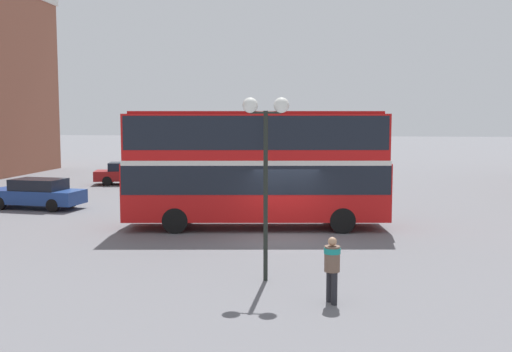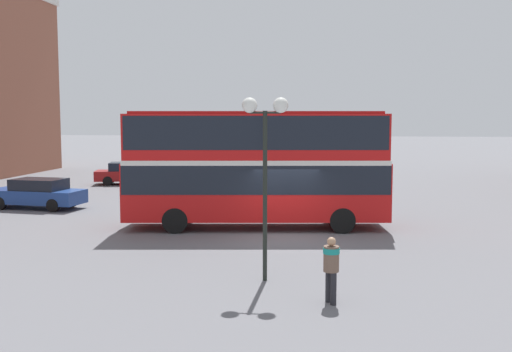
{
  "view_description": "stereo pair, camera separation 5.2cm",
  "coord_description": "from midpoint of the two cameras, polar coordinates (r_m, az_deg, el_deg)",
  "views": [
    {
      "loc": [
        1.68,
        -21.99,
        4.48
      ],
      "look_at": [
        -1.32,
        1.75,
        2.12
      ],
      "focal_mm": 42.0,
      "sensor_mm": 36.0,
      "label": 1
    },
    {
      "loc": [
        1.73,
        -21.98,
        4.48
      ],
      "look_at": [
        -1.32,
        1.75,
        2.12
      ],
      "focal_mm": 42.0,
      "sensor_mm": 36.0,
      "label": 2
    }
  ],
  "objects": [
    {
      "name": "ground_plane",
      "position": [
        22.5,
        2.72,
        -5.85
      ],
      "size": [
        240.0,
        240.0,
        0.0
      ],
      "primitive_type": "plane",
      "color": "slate"
    },
    {
      "name": "double_decker_bus",
      "position": [
        23.99,
        -0.06,
        1.37
      ],
      "size": [
        10.67,
        3.83,
        4.71
      ],
      "rotation": [
        0.0,
        0.0,
        0.13
      ],
      "color": "red",
      "rests_on": "ground_plane"
    },
    {
      "name": "pedestrian_foreground",
      "position": [
        14.61,
        7.16,
        -8.21
      ],
      "size": [
        0.54,
        0.54,
        1.62
      ],
      "rotation": [
        0.0,
        0.0,
        3.66
      ],
      "color": "#232328",
      "rests_on": "ground_plane"
    },
    {
      "name": "parked_car_kerb_near",
      "position": [
        34.49,
        -1.5,
        -0.48
      ],
      "size": [
        4.09,
        1.86,
        1.61
      ],
      "rotation": [
        0.0,
        0.0,
        0.01
      ],
      "color": "silver",
      "rests_on": "ground_plane"
    },
    {
      "name": "parked_car_kerb_far",
      "position": [
        40.87,
        -11.94,
        0.27
      ],
      "size": [
        4.95,
        2.81,
        1.46
      ],
      "rotation": [
        0.0,
        0.0,
        0.23
      ],
      "color": "maroon",
      "rests_on": "ground_plane"
    },
    {
      "name": "parked_car_side_street",
      "position": [
        31.27,
        -20.22,
        -1.57
      ],
      "size": [
        4.86,
        2.33,
        1.47
      ],
      "rotation": [
        0.0,
        0.0,
        3.02
      ],
      "color": "navy",
      "rests_on": "ground_plane"
    },
    {
      "name": "street_lamp_twin_globe",
      "position": [
        16.1,
        0.84,
        4.03
      ],
      "size": [
        1.26,
        0.42,
        5.0
      ],
      "color": "black",
      "rests_on": "ground_plane"
    }
  ]
}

